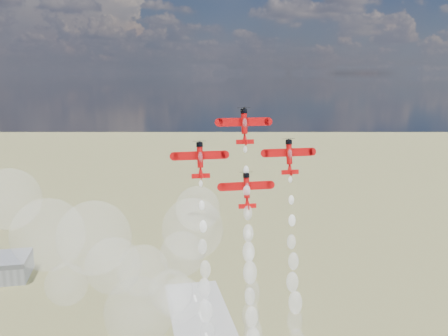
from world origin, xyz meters
TOP-DOWN VIEW (x-y plane):
  - plane_lead at (-0.99, 16.11)m, footprint 13.95×4.74m
  - plane_left at (-13.57, 14.43)m, footprint 13.95×4.74m
  - plane_right at (11.58, 14.43)m, footprint 13.95×4.74m
  - plane_slot at (-0.99, 12.76)m, footprint 13.95×4.74m
  - smoke_trail_lead at (-0.86, 7.19)m, footprint 5.49×12.79m
  - smoke_trail_left at (-13.64, 5.44)m, footprint 5.33×13.24m
  - smoke_trail_right at (11.73, 5.70)m, footprint 5.18×12.37m
  - drifted_smoke_cloud at (-36.86, 25.74)m, footprint 67.39×37.64m

SIDE VIEW (x-z plane):
  - smoke_trail_right at x=11.73m, z-range 25.71..79.03m
  - smoke_trail_left at x=-13.64m, z-range 25.97..79.05m
  - smoke_trail_lead at x=-0.86m, z-range 34.71..87.88m
  - drifted_smoke_cloud at x=-36.86m, z-range 40.47..97.32m
  - plane_slot at x=-0.99m, z-range 85.29..95.16m
  - plane_left at x=-13.57m, z-range 93.93..103.81m
  - plane_right at x=11.58m, z-range 93.93..103.81m
  - plane_lead at x=-0.99m, z-range 102.58..112.45m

